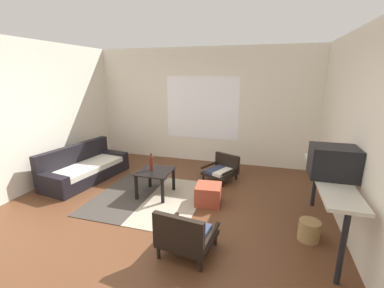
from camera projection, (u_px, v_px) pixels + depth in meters
ground_plane at (150, 225)px, 3.73m from camera, size 7.80×7.80×0.00m
far_wall_with_window at (203, 106)px, 6.21m from camera, size 5.60×0.13×2.70m
side_wall_right at (371, 142)px, 2.92m from camera, size 0.12×6.60×2.70m
side_wall_left at (10, 120)px, 4.38m from camera, size 0.12×6.60×2.70m
area_rug at (149, 197)px, 4.54m from camera, size 1.82×1.84×0.01m
couch at (85, 169)px, 5.29m from camera, size 0.99×1.85×0.70m
coffee_table at (155, 176)px, 4.56m from camera, size 0.56×0.60×0.46m
armchair_by_window at (222, 169)px, 5.30m from camera, size 0.76×0.75×0.49m
armchair_striped_foreground at (185, 235)px, 3.03m from camera, size 0.68×0.66×0.61m
ottoman_orange at (208, 194)px, 4.30m from camera, size 0.45×0.45×0.33m
console_shelf at (329, 182)px, 3.29m from camera, size 0.40×1.85×0.86m
crt_television at (333, 162)px, 3.17m from camera, size 0.53×0.42×0.39m
clay_vase at (325, 157)px, 3.63m from camera, size 0.23×0.23×0.30m
glass_bottle at (151, 163)px, 4.54m from camera, size 0.07×0.07×0.31m
wicker_basket at (309, 230)px, 3.36m from camera, size 0.27×0.27×0.27m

